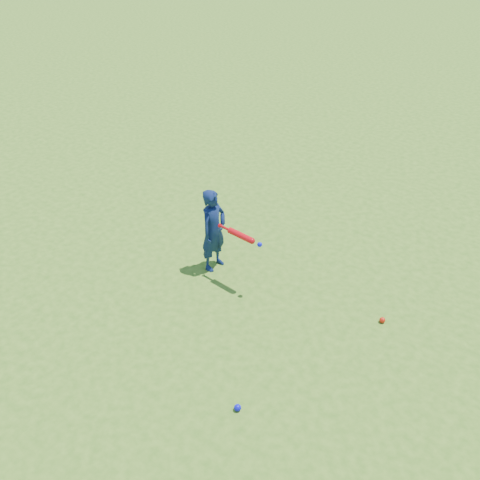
{
  "coord_description": "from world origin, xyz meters",
  "views": [
    {
      "loc": [
        4.09,
        -4.61,
        4.71
      ],
      "look_at": [
        0.5,
        0.25,
        0.68
      ],
      "focal_mm": 40.0,
      "sensor_mm": 36.0,
      "label": 1
    }
  ],
  "objects": [
    {
      "name": "child",
      "position": [
        -0.0,
        0.29,
        0.63
      ],
      "size": [
        0.3,
        0.46,
        1.26
      ],
      "primitive_type": "imported",
      "rotation": [
        0.0,
        0.0,
        1.57
      ],
      "color": "#101E4A",
      "rests_on": "ground"
    },
    {
      "name": "bat_swing",
      "position": [
        0.58,
        0.2,
        0.8
      ],
      "size": [
        0.75,
        0.12,
        0.09
      ],
      "rotation": [
        0.0,
        0.0,
        -0.09
      ],
      "color": "red",
      "rests_on": "ground"
    },
    {
      "name": "ground_ball_red",
      "position": [
        2.5,
        0.62,
        0.04
      ],
      "size": [
        0.08,
        0.08,
        0.08
      ],
      "primitive_type": "sphere",
      "color": "red",
      "rests_on": "ground"
    },
    {
      "name": "ground",
      "position": [
        0.0,
        0.0,
        0.0
      ],
      "size": [
        80.0,
        80.0,
        0.0
      ],
      "primitive_type": "plane",
      "color": "#42751B",
      "rests_on": "ground"
    },
    {
      "name": "ground_ball_blue",
      "position": [
        1.83,
        -1.6,
        0.04
      ],
      "size": [
        0.08,
        0.08,
        0.08
      ],
      "primitive_type": "sphere",
      "color": "#0D0DDE",
      "rests_on": "ground"
    }
  ]
}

